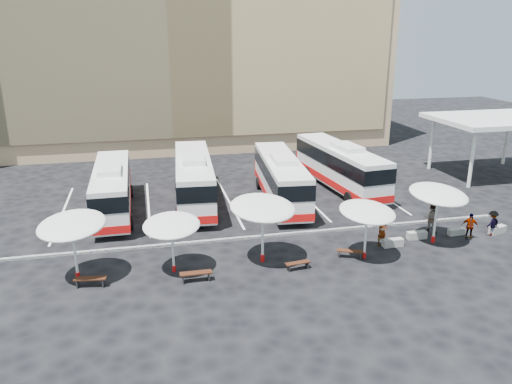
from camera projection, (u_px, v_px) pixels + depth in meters
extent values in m
plane|color=black|center=(251.00, 242.00, 30.61)|extent=(120.00, 120.00, 0.00)
cube|color=tan|center=(190.00, 30.00, 56.46)|extent=(42.00, 18.00, 25.00)
cube|color=tan|center=(200.00, 35.00, 48.17)|extent=(40.00, 0.30, 20.00)
cube|color=white|center=(495.00, 119.00, 43.46)|extent=(10.00, 8.00, 0.40)
cylinder|color=white|center=(472.00, 159.00, 40.62)|extent=(0.30, 0.30, 4.80)
cylinder|color=white|center=(432.00, 144.00, 46.19)|extent=(0.30, 0.30, 4.80)
cylinder|color=white|center=(506.00, 140.00, 47.89)|extent=(0.30, 0.30, 4.80)
cube|color=black|center=(249.00, 238.00, 31.06)|extent=(34.00, 0.25, 0.15)
cube|color=white|center=(63.00, 213.00, 35.49)|extent=(0.15, 12.00, 0.01)
cube|color=white|center=(148.00, 207.00, 36.76)|extent=(0.15, 12.00, 0.01)
cube|color=white|center=(229.00, 201.00, 38.03)|extent=(0.15, 12.00, 0.01)
cube|color=white|center=(304.00, 195.00, 39.31)|extent=(0.15, 12.00, 0.01)
cube|color=white|center=(374.00, 190.00, 40.58)|extent=(0.15, 12.00, 0.01)
cube|color=white|center=(112.00, 188.00, 35.12)|extent=(2.42, 11.19, 2.79)
cube|color=black|center=(111.00, 180.00, 34.95)|extent=(2.48, 11.24, 1.02)
cube|color=red|center=(113.00, 201.00, 35.44)|extent=(2.48, 11.24, 0.51)
cube|color=red|center=(115.00, 176.00, 40.51)|extent=(2.38, 0.21, 1.30)
cube|color=white|center=(110.00, 169.00, 33.77)|extent=(1.51, 2.80, 0.37)
cylinder|color=black|center=(100.00, 193.00, 38.30)|extent=(0.33, 0.93, 0.93)
cylinder|color=black|center=(131.00, 191.00, 38.81)|extent=(0.33, 0.93, 0.93)
cylinder|color=black|center=(93.00, 226.00, 31.83)|extent=(0.33, 0.93, 0.93)
cylinder|color=black|center=(131.00, 223.00, 32.34)|extent=(0.33, 0.93, 0.93)
cube|color=white|center=(194.00, 178.00, 37.01)|extent=(3.34, 12.16, 3.00)
cube|color=black|center=(193.00, 170.00, 36.83)|extent=(3.41, 12.23, 1.10)
cube|color=red|center=(194.00, 192.00, 37.35)|extent=(3.41, 12.23, 0.55)
cube|color=red|center=(191.00, 167.00, 42.89)|extent=(2.57, 0.38, 1.40)
cube|color=white|center=(193.00, 159.00, 35.55)|extent=(1.81, 3.11, 0.40)
cylinder|color=black|center=(177.00, 184.00, 40.57)|extent=(0.42, 1.02, 1.00)
cylinder|color=black|center=(208.00, 182.00, 40.94)|extent=(0.42, 1.02, 1.00)
cylinder|color=black|center=(178.00, 216.00, 33.51)|extent=(0.42, 1.02, 1.00)
cylinder|color=black|center=(215.00, 214.00, 33.88)|extent=(0.42, 1.02, 1.00)
cube|color=white|center=(281.00, 178.00, 37.32)|extent=(3.54, 11.80, 2.90)
cube|color=black|center=(281.00, 170.00, 37.14)|extent=(3.61, 11.86, 1.06)
cube|color=red|center=(281.00, 191.00, 37.65)|extent=(3.61, 11.86, 0.53)
cube|color=red|center=(269.00, 167.00, 43.03)|extent=(2.48, 0.43, 1.36)
cube|color=white|center=(283.00, 159.00, 35.90)|extent=(1.83, 3.04, 0.39)
cylinder|color=black|center=(259.00, 183.00, 40.80)|extent=(0.43, 1.00, 0.97)
cylinder|color=black|center=(288.00, 182.00, 41.10)|extent=(0.43, 1.00, 0.97)
cylinder|color=black|center=(273.00, 214.00, 33.95)|extent=(0.43, 1.00, 0.97)
cylinder|color=black|center=(308.00, 212.00, 34.24)|extent=(0.43, 1.00, 0.97)
cube|color=white|center=(340.00, 165.00, 40.52)|extent=(3.64, 12.20, 3.00)
cube|color=black|center=(340.00, 158.00, 40.34)|extent=(3.70, 12.26, 1.10)
cube|color=red|center=(339.00, 178.00, 40.86)|extent=(3.70, 12.26, 0.55)
cube|color=red|center=(309.00, 157.00, 46.18)|extent=(2.57, 0.44, 1.40)
cube|color=white|center=(347.00, 147.00, 39.09)|extent=(1.88, 3.14, 0.40)
cylinder|color=black|center=(308.00, 173.00, 43.76)|extent=(0.44, 1.03, 1.00)
cylinder|color=black|center=(333.00, 170.00, 44.51)|extent=(0.44, 1.03, 1.00)
cylinder|color=black|center=(349.00, 198.00, 36.97)|extent=(0.44, 1.03, 1.00)
cylinder|color=black|center=(378.00, 195.00, 37.73)|extent=(0.44, 1.03, 1.00)
cylinder|color=white|center=(75.00, 253.00, 25.52)|extent=(0.18, 0.18, 2.99)
cylinder|color=red|center=(78.00, 276.00, 25.92)|extent=(0.29, 0.29, 0.40)
ellipsoid|color=silver|center=(72.00, 225.00, 25.05)|extent=(4.49, 4.52, 1.02)
cylinder|color=white|center=(173.00, 249.00, 26.41)|extent=(0.14, 0.14, 2.64)
cylinder|color=red|center=(174.00, 269.00, 26.77)|extent=(0.23, 0.23, 0.35)
ellipsoid|color=silver|center=(172.00, 225.00, 26.00)|extent=(3.49, 3.52, 0.90)
cylinder|color=white|center=(263.00, 235.00, 27.53)|extent=(0.19, 0.19, 3.16)
cylinder|color=red|center=(262.00, 258.00, 27.95)|extent=(0.29, 0.29, 0.42)
ellipsoid|color=silver|center=(263.00, 208.00, 27.03)|extent=(4.55, 4.58, 1.08)
cylinder|color=white|center=(366.00, 236.00, 28.00)|extent=(0.17, 0.17, 2.76)
cylinder|color=red|center=(364.00, 255.00, 28.36)|extent=(0.26, 0.26, 0.37)
ellipsoid|color=silver|center=(367.00, 212.00, 27.56)|extent=(4.05, 4.07, 0.95)
cylinder|color=white|center=(436.00, 219.00, 30.09)|extent=(0.18, 0.18, 3.04)
cylinder|color=red|center=(433.00, 239.00, 30.49)|extent=(0.29, 0.29, 0.41)
ellipsoid|color=silver|center=(438.00, 194.00, 29.61)|extent=(4.48, 4.51, 1.04)
cube|color=black|center=(90.00, 278.00, 25.11)|extent=(1.64, 0.66, 0.06)
cube|color=black|center=(78.00, 283.00, 25.14)|extent=(0.12, 0.41, 0.42)
cube|color=black|center=(104.00, 282.00, 25.23)|extent=(0.12, 0.41, 0.42)
cube|color=black|center=(196.00, 273.00, 25.64)|extent=(1.65, 0.45, 0.07)
cube|color=black|center=(183.00, 279.00, 25.58)|extent=(0.07, 0.42, 0.44)
cube|color=black|center=(209.00, 276.00, 25.85)|extent=(0.07, 0.42, 0.44)
cube|color=black|center=(298.00, 263.00, 26.94)|extent=(1.43, 0.56, 0.06)
cube|color=black|center=(288.00, 268.00, 26.81)|extent=(0.10, 0.36, 0.37)
cube|color=black|center=(307.00, 265.00, 27.19)|extent=(0.10, 0.36, 0.37)
cube|color=black|center=(350.00, 251.00, 28.33)|extent=(1.52, 0.95, 0.06)
cube|color=black|center=(339.00, 254.00, 28.50)|extent=(0.20, 0.37, 0.40)
cube|color=black|center=(360.00, 255.00, 28.30)|extent=(0.20, 0.37, 0.40)
cube|color=gray|center=(393.00, 243.00, 29.89)|extent=(1.28, 0.47, 0.47)
cube|color=gray|center=(417.00, 235.00, 31.01)|extent=(1.25, 0.42, 0.47)
cube|color=gray|center=(456.00, 232.00, 31.60)|extent=(1.08, 0.40, 0.40)
cube|color=gray|center=(497.00, 230.00, 31.86)|extent=(1.31, 0.73, 0.47)
imported|color=black|center=(382.00, 231.00, 29.89)|extent=(0.75, 0.60, 1.80)
imported|color=black|center=(432.00, 218.00, 31.79)|extent=(1.17, 1.14, 1.90)
imported|color=black|center=(470.00, 226.00, 30.80)|extent=(1.06, 0.82, 1.68)
imported|color=black|center=(492.00, 223.00, 31.38)|extent=(1.18, 0.88, 1.63)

